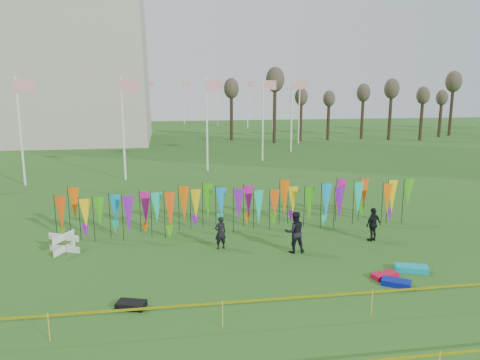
{
  "coord_description": "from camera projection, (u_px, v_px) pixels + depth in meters",
  "views": [
    {
      "loc": [
        -3.49,
        -16.22,
        7.47
      ],
      "look_at": [
        0.04,
        6.0,
        2.81
      ],
      "focal_mm": 35.0,
      "sensor_mm": 36.0,
      "label": 1
    }
  ],
  "objects": [
    {
      "name": "box_kite",
      "position": [
        64.0,
        243.0,
        20.98
      ],
      "size": [
        0.8,
        0.8,
        0.88
      ],
      "rotation": [
        0.0,
        0.0,
        -0.43
      ],
      "color": "red",
      "rests_on": "ground"
    },
    {
      "name": "kite_bag_teal",
      "position": [
        411.0,
        269.0,
        18.9
      ],
      "size": [
        1.4,
        1.0,
        0.24
      ],
      "primitive_type": "cube",
      "rotation": [
        0.0,
        0.0,
        -0.34
      ],
      "color": "#0DACBC",
      "rests_on": "ground"
    },
    {
      "name": "ground",
      "position": [
        264.0,
        284.0,
        17.74
      ],
      "size": [
        160.0,
        160.0,
        0.0
      ],
      "primitive_type": "plane",
      "color": "#255618",
      "rests_on": "ground"
    },
    {
      "name": "tree_line",
      "position": [
        427.0,
        93.0,
        63.96
      ],
      "size": [
        53.92,
        1.92,
        7.84
      ],
      "color": "#3B2A1D",
      "rests_on": "ground"
    },
    {
      "name": "kite_bag_black",
      "position": [
        131.0,
        305.0,
        15.83
      ],
      "size": [
        1.09,
        0.83,
        0.22
      ],
      "primitive_type": "cube",
      "rotation": [
        0.0,
        0.0,
        -0.32
      ],
      "color": "black",
      "rests_on": "ground"
    },
    {
      "name": "caution_tape_near",
      "position": [
        276.0,
        300.0,
        14.7
      ],
      "size": [
        26.0,
        0.02,
        0.9
      ],
      "color": "#FFF805",
      "rests_on": "ground"
    },
    {
      "name": "kite_bag_blue",
      "position": [
        396.0,
        283.0,
        17.58
      ],
      "size": [
        1.17,
        1.04,
        0.22
      ],
      "primitive_type": "cube",
      "rotation": [
        0.0,
        0.0,
        -0.6
      ],
      "color": "#0919A1",
      "rests_on": "ground"
    },
    {
      "name": "flagpole_ring",
      "position": [
        84.0,
        110.0,
        61.2
      ],
      "size": [
        57.4,
        56.16,
        8.0
      ],
      "color": "white",
      "rests_on": "ground"
    },
    {
      "name": "person_mid",
      "position": [
        295.0,
        232.0,
        20.92
      ],
      "size": [
        0.92,
        0.57,
        1.89
      ],
      "primitive_type": "imported",
      "rotation": [
        0.0,
        0.0,
        3.14
      ],
      "color": "black",
      "rests_on": "ground"
    },
    {
      "name": "person_right",
      "position": [
        373.0,
        224.0,
        22.47
      ],
      "size": [
        1.11,
        0.93,
        1.65
      ],
      "primitive_type": "imported",
      "rotation": [
        0.0,
        0.0,
        3.62
      ],
      "color": "black",
      "rests_on": "ground"
    },
    {
      "name": "kite_bag_red",
      "position": [
        385.0,
        275.0,
        18.3
      ],
      "size": [
        1.14,
        0.76,
        0.19
      ],
      "primitive_type": "cube",
      "rotation": [
        0.0,
        0.0,
        0.29
      ],
      "color": "red",
      "rests_on": "ground"
    },
    {
      "name": "banner_row",
      "position": [
        242.0,
        204.0,
        24.05
      ],
      "size": [
        18.64,
        0.64,
        2.27
      ],
      "color": "black",
      "rests_on": "ground"
    },
    {
      "name": "person_left",
      "position": [
        220.0,
        233.0,
        21.39
      ],
      "size": [
        0.66,
        0.56,
        1.53
      ],
      "primitive_type": "imported",
      "rotation": [
        0.0,
        0.0,
        3.44
      ],
      "color": "black",
      "rests_on": "ground"
    }
  ]
}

